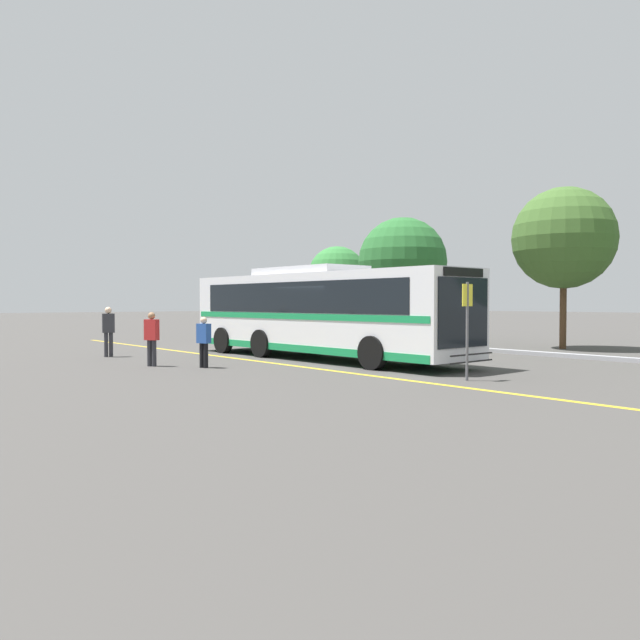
# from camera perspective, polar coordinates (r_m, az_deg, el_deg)

# --- Properties ---
(ground_plane) EXTENTS (220.00, 220.00, 0.00)m
(ground_plane) POSITION_cam_1_polar(r_m,az_deg,el_deg) (21.47, 0.59, -3.66)
(ground_plane) COLOR #423F3D
(lane_strip_0) EXTENTS (32.04, 0.20, 0.01)m
(lane_strip_0) POSITION_cam_1_polar(r_m,az_deg,el_deg) (20.53, -4.72, -3.90)
(lane_strip_0) COLOR gold
(lane_strip_0) RESTS_ON ground_plane
(curb_strip) EXTENTS (40.04, 0.36, 0.15)m
(curb_strip) POSITION_cam_1_polar(r_m,az_deg,el_deg) (26.92, 11.59, -2.46)
(curb_strip) COLOR #99999E
(curb_strip) RESTS_ON ground_plane
(transit_bus) EXTENTS (12.41, 2.91, 3.22)m
(transit_bus) POSITION_cam_1_polar(r_m,az_deg,el_deg) (21.79, -0.02, 0.86)
(transit_bus) COLOR silver
(transit_bus) RESTS_ON ground_plane
(parked_car_0) EXTENTS (4.86, 2.22, 1.46)m
(parked_car_0) POSITION_cam_1_polar(r_m,az_deg,el_deg) (34.65, -5.64, -0.44)
(parked_car_0) COLOR #9E9EA3
(parked_car_0) RESTS_ON ground_plane
(parked_car_1) EXTENTS (4.42, 1.94, 1.37)m
(parked_car_1) POSITION_cam_1_polar(r_m,az_deg,el_deg) (29.33, 1.14, -0.87)
(parked_car_1) COLOR #4C3823
(parked_car_1) RESTS_ON ground_plane
(parked_car_2) EXTENTS (4.04, 2.13, 1.34)m
(parked_car_2) POSITION_cam_1_polar(r_m,az_deg,el_deg) (25.83, 8.75, -1.25)
(parked_car_2) COLOR olive
(parked_car_2) RESTS_ON ground_plane
(pedestrian_0) EXTENTS (0.33, 0.46, 1.81)m
(pedestrian_0) POSITION_cam_1_polar(r_m,az_deg,el_deg) (23.81, -18.78, -0.72)
(pedestrian_0) COLOR #2D2D33
(pedestrian_0) RESTS_ON ground_plane
(pedestrian_1) EXTENTS (0.46, 0.32, 1.54)m
(pedestrian_1) POSITION_cam_1_polar(r_m,az_deg,el_deg) (19.11, -10.58, -1.74)
(pedestrian_1) COLOR black
(pedestrian_1) RESTS_ON ground_plane
(pedestrian_2) EXTENTS (0.47, 0.40, 1.67)m
(pedestrian_2) POSITION_cam_1_polar(r_m,az_deg,el_deg) (19.90, -15.14, -1.39)
(pedestrian_2) COLOR #2D2D33
(pedestrian_2) RESTS_ON ground_plane
(bus_stop_sign) EXTENTS (0.07, 0.40, 2.49)m
(bus_stop_sign) POSITION_cam_1_polar(r_m,az_deg,el_deg) (16.09, 13.31, 0.13)
(bus_stop_sign) COLOR #59595E
(bus_stop_sign) RESTS_ON ground_plane
(tree_0) EXTENTS (3.60, 3.60, 5.45)m
(tree_0) POSITION_cam_1_polar(r_m,az_deg,el_deg) (38.65, 1.58, 4.08)
(tree_0) COLOR #513823
(tree_0) RESTS_ON ground_plane
(tree_1) EXTENTS (4.29, 4.29, 6.84)m
(tree_1) POSITION_cam_1_polar(r_m,az_deg,el_deg) (28.51, 21.40, 6.97)
(tree_1) COLOR #513823
(tree_1) RESTS_ON ground_plane
(tree_3) EXTENTS (4.56, 4.56, 6.34)m
(tree_3) POSITION_cam_1_polar(r_m,az_deg,el_deg) (32.48, 7.56, 5.29)
(tree_3) COLOR #513823
(tree_3) RESTS_ON ground_plane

